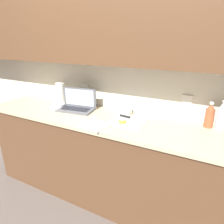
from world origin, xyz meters
TOP-DOWN VIEW (x-y plane):
  - ground_plane at (0.00, 0.00)m, footprint 12.00×12.00m
  - wall_back at (0.00, 0.23)m, footprint 5.20×0.38m
  - counter_unit at (-0.02, 0.00)m, footprint 2.58×0.61m
  - laptop at (-0.34, 0.08)m, footprint 0.40×0.26m
  - cutting_board at (0.28, 0.01)m, footprint 0.31×0.29m
  - knife at (0.25, 0.08)m, footprint 0.26×0.06m
  - lemon_half_cut at (0.25, -0.05)m, footprint 0.06×0.06m
  - bottle_green_soda at (0.94, 0.22)m, footprint 0.07×0.07m
  - bottle_oil_tall at (1.03, 0.22)m, footprint 0.07×0.07m
  - measuring_cup at (0.18, 0.19)m, footprint 0.10×0.08m
  - bowl_white at (-0.56, 0.02)m, footprint 0.14×0.14m
  - paper_towel_roll at (-0.68, 0.21)m, footprint 0.11×0.11m
  - dish_towel at (0.07, -0.22)m, footprint 0.26×0.22m

SIDE VIEW (x-z plane):
  - ground_plane at x=0.00m, z-range 0.00..0.00m
  - counter_unit at x=-0.02m, z-range 0.01..0.93m
  - cutting_board at x=0.28m, z-range 0.93..0.93m
  - dish_towel at x=0.07m, z-range 0.93..0.95m
  - knife at x=0.25m, z-range 0.93..0.95m
  - lemon_half_cut at x=0.25m, z-range 0.93..0.97m
  - bowl_white at x=-0.56m, z-range 0.93..0.98m
  - measuring_cup at x=0.18m, z-range 0.93..1.02m
  - laptop at x=-0.34m, z-range 0.87..1.09m
  - bottle_green_soda at x=0.94m, z-range 0.92..1.14m
  - paper_towel_roll at x=-0.68m, z-range 0.93..1.16m
  - bottle_oil_tall at x=1.03m, z-range 0.91..1.17m
  - wall_back at x=0.00m, z-range 0.26..2.86m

